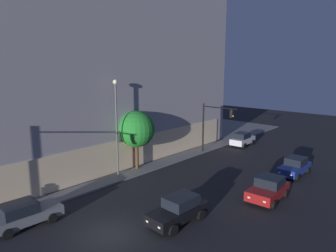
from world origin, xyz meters
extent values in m
plane|color=black|center=(0.00, 0.00, 0.00)|extent=(120.00, 120.00, 0.00)
cube|color=#4C4C51|center=(10.04, 21.73, 0.07)|extent=(31.62, 27.10, 0.15)
cube|color=#FDDBAC|center=(10.04, 8.58, 1.66)|extent=(28.10, 0.60, 3.03)
cube|color=#A29AA0|center=(10.04, 21.73, 9.37)|extent=(31.22, 26.70, 18.44)
cylinder|color=black|center=(18.73, 6.69, 3.03)|extent=(0.18, 0.18, 5.76)
cylinder|color=black|center=(18.81, 4.51, 5.56)|extent=(0.28, 4.35, 0.12)
cube|color=black|center=(18.87, 2.99, 5.06)|extent=(0.33, 0.33, 0.90)
sphere|color=yellow|center=(18.87, 2.81, 4.78)|extent=(0.18, 0.18, 0.18)
cylinder|color=#555555|center=(6.65, 7.59, 4.38)|extent=(0.16, 0.16, 8.47)
sphere|color=#F9EFC6|center=(6.65, 7.59, 8.77)|extent=(0.44, 0.44, 0.44)
cylinder|color=#53351E|center=(9.16, 7.76, 1.42)|extent=(0.34, 0.34, 2.55)
sphere|color=#23842B|center=(9.16, 7.76, 4.13)|extent=(3.58, 3.58, 3.58)
cube|color=slate|center=(-2.99, 4.93, 0.63)|extent=(4.51, 1.98, 0.63)
cube|color=black|center=(-3.33, 4.95, 1.28)|extent=(2.15, 1.70, 0.67)
cube|color=#F9F4CC|center=(-0.80, 5.38, 0.63)|extent=(0.13, 0.20, 0.12)
cube|color=#F9F4CC|center=(-0.85, 4.30, 0.63)|extent=(0.13, 0.20, 0.12)
cylinder|color=black|center=(-1.58, 5.78, 0.32)|extent=(0.64, 0.27, 0.63)
cylinder|color=black|center=(-1.66, 3.98, 0.32)|extent=(0.64, 0.27, 0.63)
cylinder|color=black|center=(-4.40, 4.09, 0.32)|extent=(0.64, 0.27, 0.63)
cube|color=black|center=(3.90, -2.08, 0.71)|extent=(4.44, 1.93, 0.70)
cube|color=black|center=(4.23, -2.09, 1.41)|extent=(2.20, 1.67, 0.69)
cube|color=#F9F4CC|center=(1.74, -2.54, 0.71)|extent=(0.13, 0.20, 0.12)
cube|color=#F9F4CC|center=(1.78, -1.47, 0.71)|extent=(0.13, 0.20, 0.12)
cylinder|color=black|center=(2.51, -2.92, 0.36)|extent=(0.73, 0.27, 0.72)
cylinder|color=black|center=(2.57, -1.15, 0.36)|extent=(0.73, 0.27, 0.72)
cylinder|color=black|center=(5.22, -3.02, 0.36)|extent=(0.73, 0.27, 0.72)
cylinder|color=black|center=(5.29, -1.25, 0.36)|extent=(0.73, 0.27, 0.72)
cube|color=maroon|center=(11.28, -4.89, 0.68)|extent=(4.18, 2.15, 0.74)
cube|color=black|center=(11.59, -4.88, 1.40)|extent=(1.97, 1.86, 0.70)
cube|color=#F9F4CC|center=(9.31, -5.57, 0.68)|extent=(0.13, 0.21, 0.12)
cube|color=#F9F4CC|center=(9.26, -4.39, 0.68)|extent=(0.13, 0.21, 0.12)
cylinder|color=black|center=(10.06, -5.93, 0.32)|extent=(0.64, 0.27, 0.63)
cylinder|color=black|center=(9.97, -3.96, 0.32)|extent=(0.64, 0.27, 0.63)
cylinder|color=black|center=(12.59, -5.82, 0.32)|extent=(0.64, 0.27, 0.63)
cylinder|color=black|center=(12.51, -3.85, 0.32)|extent=(0.64, 0.27, 0.63)
cube|color=navy|center=(18.18, -4.37, 0.65)|extent=(4.23, 1.80, 0.68)
cube|color=black|center=(18.49, -4.38, 1.32)|extent=(1.96, 1.58, 0.65)
cube|color=#F9F4CC|center=(16.12, -4.84, 0.65)|extent=(0.12, 0.20, 0.12)
cube|color=#F9F4CC|center=(16.14, -3.81, 0.65)|extent=(0.12, 0.20, 0.12)
cylinder|color=black|center=(16.86, -5.20, 0.31)|extent=(0.63, 0.25, 0.62)
cylinder|color=black|center=(16.89, -3.48, 0.31)|extent=(0.63, 0.25, 0.62)
cylinder|color=black|center=(19.46, -5.25, 0.31)|extent=(0.63, 0.25, 0.62)
cylinder|color=black|center=(19.49, -3.54, 0.31)|extent=(0.63, 0.25, 0.62)
cube|color=silver|center=(24.78, 4.70, 0.70)|extent=(4.10, 1.90, 0.73)
cube|color=black|center=(24.48, 4.68, 1.41)|extent=(2.10, 1.63, 0.69)
cube|color=#F9F4CC|center=(26.71, 5.30, 0.70)|extent=(0.13, 0.21, 0.12)
cube|color=#F9F4CC|center=(26.76, 4.28, 0.70)|extent=(0.13, 0.21, 0.12)
cylinder|color=black|center=(25.98, 5.61, 0.33)|extent=(0.67, 0.27, 0.66)
cylinder|color=black|center=(26.07, 3.91, 0.33)|extent=(0.67, 0.27, 0.66)
cylinder|color=black|center=(23.50, 5.49, 0.33)|extent=(0.67, 0.27, 0.66)
cylinder|color=black|center=(23.58, 3.78, 0.33)|extent=(0.67, 0.27, 0.66)
camera|label=1|loc=(-10.10, -14.04, 10.05)|focal=32.44mm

